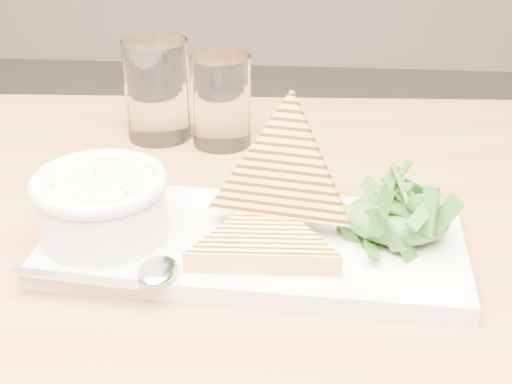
# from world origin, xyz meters

# --- Properties ---
(table_top) EXTENTS (1.22, 0.85, 0.04)m
(table_top) POSITION_xyz_m (0.07, 0.10, 0.76)
(table_top) COLOR olive
(table_top) RESTS_ON ground
(platter) EXTENTS (0.38, 0.18, 0.02)m
(platter) POSITION_xyz_m (0.17, 0.10, 0.78)
(platter) COLOR silver
(platter) RESTS_ON table_top
(soup_bowl) EXTENTS (0.11, 0.11, 0.04)m
(soup_bowl) POSITION_xyz_m (0.03, 0.10, 0.81)
(soup_bowl) COLOR silver
(soup_bowl) RESTS_ON platter
(soup) EXTENTS (0.09, 0.09, 0.01)m
(soup) POSITION_xyz_m (0.03, 0.10, 0.84)
(soup) COLOR beige
(soup) RESTS_ON soup_bowl
(bowl_rim) EXTENTS (0.12, 0.12, 0.01)m
(bowl_rim) POSITION_xyz_m (0.03, 0.10, 0.84)
(bowl_rim) COLOR silver
(bowl_rim) RESTS_ON soup_bowl
(sandwich_flat) EXTENTS (0.16, 0.16, 0.02)m
(sandwich_flat) POSITION_xyz_m (0.18, 0.08, 0.80)
(sandwich_flat) COLOR gold
(sandwich_flat) RESTS_ON platter
(sandwich_lean) EXTENTS (0.17, 0.16, 0.17)m
(sandwich_lean) POSITION_xyz_m (0.19, 0.13, 0.84)
(sandwich_lean) COLOR gold
(sandwich_lean) RESTS_ON sandwich_flat
(salad_base) EXTENTS (0.09, 0.07, 0.04)m
(salad_base) POSITION_xyz_m (0.29, 0.11, 0.81)
(salad_base) COLOR #154514
(salad_base) RESTS_ON platter
(arugula_pile) EXTENTS (0.11, 0.10, 0.05)m
(arugula_pile) POSITION_xyz_m (0.29, 0.11, 0.82)
(arugula_pile) COLOR #386B22
(arugula_pile) RESTS_ON platter
(spoon_bowl) EXTENTS (0.04, 0.05, 0.01)m
(spoon_bowl) POSITION_xyz_m (0.09, 0.03, 0.80)
(spoon_bowl) COLOR silver
(spoon_bowl) RESTS_ON platter
(spoon_handle) EXTENTS (0.11, 0.02, 0.00)m
(spoon_handle) POSITION_xyz_m (0.03, 0.02, 0.80)
(spoon_handle) COLOR silver
(spoon_handle) RESTS_ON platter
(glass_near) EXTENTS (0.08, 0.08, 0.12)m
(glass_near) POSITION_xyz_m (0.03, 0.35, 0.83)
(glass_near) COLOR white
(glass_near) RESTS_ON table_top
(glass_far) EXTENTS (0.07, 0.07, 0.11)m
(glass_far) POSITION_xyz_m (0.11, 0.34, 0.83)
(glass_far) COLOR white
(glass_far) RESTS_ON table_top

